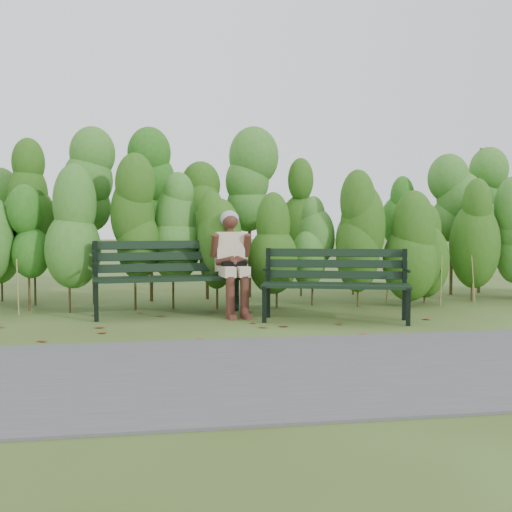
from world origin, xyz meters
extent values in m
plane|color=#3E4B18|center=(0.00, 0.00, 0.00)|extent=(80.00, 80.00, 0.00)
cube|color=#474749|center=(0.00, -2.20, 0.01)|extent=(60.00, 2.50, 0.01)
cylinder|color=#47381E|center=(-2.75, 1.30, 0.40)|extent=(0.03, 0.03, 0.80)
ellipsoid|color=#256419|center=(-2.75, 1.30, 1.04)|extent=(0.64, 0.64, 1.44)
cylinder|color=#47381E|center=(-2.14, 1.30, 0.40)|extent=(0.03, 0.03, 0.80)
ellipsoid|color=#256419|center=(-2.14, 1.30, 1.04)|extent=(0.64, 0.64, 1.44)
cylinder|color=#47381E|center=(-1.53, 1.30, 0.40)|extent=(0.03, 0.03, 0.80)
ellipsoid|color=#256419|center=(-1.53, 1.30, 1.04)|extent=(0.64, 0.64, 1.44)
cylinder|color=#47381E|center=(-0.92, 1.30, 0.40)|extent=(0.03, 0.03, 0.80)
ellipsoid|color=#256419|center=(-0.92, 1.30, 1.04)|extent=(0.64, 0.64, 1.44)
cylinder|color=#47381E|center=(-0.31, 1.30, 0.40)|extent=(0.03, 0.03, 0.80)
ellipsoid|color=#256419|center=(-0.31, 1.30, 1.04)|extent=(0.64, 0.64, 1.44)
cylinder|color=#47381E|center=(0.31, 1.30, 0.40)|extent=(0.03, 0.03, 0.80)
ellipsoid|color=#256419|center=(0.31, 1.30, 1.04)|extent=(0.64, 0.64, 1.44)
cylinder|color=#47381E|center=(0.92, 1.30, 0.40)|extent=(0.03, 0.03, 0.80)
ellipsoid|color=#256419|center=(0.92, 1.30, 1.04)|extent=(0.64, 0.64, 1.44)
cylinder|color=#47381E|center=(1.53, 1.30, 0.40)|extent=(0.03, 0.03, 0.80)
ellipsoid|color=#256419|center=(1.53, 1.30, 1.04)|extent=(0.64, 0.64, 1.44)
cylinder|color=#47381E|center=(2.14, 1.30, 0.40)|extent=(0.03, 0.03, 0.80)
ellipsoid|color=#256419|center=(2.14, 1.30, 1.04)|extent=(0.64, 0.64, 1.44)
cylinder|color=#47381E|center=(2.75, 1.30, 0.40)|extent=(0.03, 0.03, 0.80)
ellipsoid|color=#256419|center=(2.75, 1.30, 1.04)|extent=(0.64, 0.64, 1.44)
cylinder|color=#47381E|center=(3.36, 1.30, 0.40)|extent=(0.03, 0.03, 0.80)
ellipsoid|color=#256419|center=(3.36, 1.30, 1.04)|extent=(0.64, 0.64, 1.44)
cylinder|color=#47381E|center=(-2.69, 2.30, 0.55)|extent=(0.04, 0.04, 1.10)
ellipsoid|color=#2E5D17|center=(-2.69, 2.30, 1.43)|extent=(0.70, 0.70, 1.98)
cylinder|color=#47381E|center=(-1.92, 2.30, 0.55)|extent=(0.04, 0.04, 1.10)
ellipsoid|color=#2E5D17|center=(-1.92, 2.30, 1.43)|extent=(0.70, 0.70, 1.98)
cylinder|color=#47381E|center=(-1.15, 2.30, 0.55)|extent=(0.04, 0.04, 1.10)
ellipsoid|color=#2E5D17|center=(-1.15, 2.30, 1.43)|extent=(0.70, 0.70, 1.98)
cylinder|color=#47381E|center=(-0.38, 2.30, 0.55)|extent=(0.04, 0.04, 1.10)
ellipsoid|color=#2E5D17|center=(-0.38, 2.30, 1.43)|extent=(0.70, 0.70, 1.98)
cylinder|color=#47381E|center=(0.38, 2.30, 0.55)|extent=(0.04, 0.04, 1.10)
ellipsoid|color=#2E5D17|center=(0.38, 2.30, 1.43)|extent=(0.70, 0.70, 1.98)
cylinder|color=#47381E|center=(1.15, 2.30, 0.55)|extent=(0.04, 0.04, 1.10)
ellipsoid|color=#2E5D17|center=(1.15, 2.30, 1.43)|extent=(0.70, 0.70, 1.98)
cylinder|color=#47381E|center=(1.92, 2.30, 0.55)|extent=(0.04, 0.04, 1.10)
ellipsoid|color=#2E5D17|center=(1.92, 2.30, 1.43)|extent=(0.70, 0.70, 1.98)
cylinder|color=#47381E|center=(2.69, 2.30, 0.55)|extent=(0.04, 0.04, 1.10)
ellipsoid|color=#2E5D17|center=(2.69, 2.30, 1.43)|extent=(0.70, 0.70, 1.98)
cylinder|color=#47381E|center=(3.46, 2.30, 0.55)|extent=(0.04, 0.04, 1.10)
ellipsoid|color=#2E5D17|center=(3.46, 2.30, 1.43)|extent=(0.70, 0.70, 1.98)
cylinder|color=#47381E|center=(4.22, 2.30, 0.55)|extent=(0.04, 0.04, 1.10)
ellipsoid|color=#2E5D17|center=(4.22, 2.30, 1.43)|extent=(0.70, 0.70, 1.98)
cube|color=brown|center=(-0.70, -0.89, 0.00)|extent=(0.09, 0.07, 0.01)
cube|color=brown|center=(-1.03, 0.64, 0.00)|extent=(0.10, 0.08, 0.01)
cube|color=brown|center=(-0.09, -0.30, 0.00)|extent=(0.11, 0.11, 0.01)
cube|color=brown|center=(0.63, -1.08, 0.00)|extent=(0.11, 0.10, 0.01)
cube|color=brown|center=(-1.53, 0.24, 0.00)|extent=(0.10, 0.11, 0.01)
cube|color=brown|center=(-1.41, 0.61, 0.00)|extent=(0.11, 0.10, 0.01)
cube|color=brown|center=(1.80, 0.01, 0.00)|extent=(0.09, 0.10, 0.01)
cube|color=brown|center=(0.15, -1.00, 0.00)|extent=(0.10, 0.11, 0.01)
cube|color=brown|center=(-1.30, -1.09, 0.00)|extent=(0.11, 0.11, 0.01)
cube|color=brown|center=(2.47, -0.10, 0.00)|extent=(0.11, 0.11, 0.01)
cube|color=brown|center=(2.38, 0.88, 0.00)|extent=(0.11, 0.11, 0.01)
cube|color=brown|center=(-1.75, -0.57, 0.00)|extent=(0.11, 0.11, 0.01)
cube|color=brown|center=(0.28, -0.86, 0.00)|extent=(0.11, 0.11, 0.01)
cube|color=brown|center=(1.26, 0.34, 0.00)|extent=(0.11, 0.10, 0.01)
cube|color=brown|center=(0.84, 0.81, 0.00)|extent=(0.11, 0.11, 0.01)
cube|color=brown|center=(-0.96, 0.47, 0.00)|extent=(0.11, 0.11, 0.01)
cube|color=brown|center=(0.56, 0.00, 0.00)|extent=(0.09, 0.07, 0.01)
cube|color=brown|center=(-2.70, -0.33, 0.00)|extent=(0.11, 0.11, 0.01)
cube|color=brown|center=(2.40, -0.25, 0.00)|extent=(0.10, 0.08, 0.01)
cube|color=brown|center=(1.81, -0.79, 0.00)|extent=(0.10, 0.08, 0.01)
cube|color=brown|center=(0.76, -0.66, 0.00)|extent=(0.11, 0.11, 0.01)
cube|color=black|center=(-0.98, 0.54, 0.46)|extent=(1.85, 0.29, 0.04)
cube|color=black|center=(-0.99, 0.67, 0.46)|extent=(1.85, 0.29, 0.04)
cube|color=black|center=(-1.00, 0.79, 0.46)|extent=(1.85, 0.29, 0.04)
cube|color=black|center=(-1.02, 0.92, 0.46)|extent=(1.85, 0.29, 0.04)
cube|color=black|center=(-1.03, 1.02, 0.58)|extent=(1.85, 0.24, 0.11)
cube|color=black|center=(-1.03, 1.03, 0.72)|extent=(1.85, 0.24, 0.11)
cube|color=black|center=(-1.03, 1.05, 0.86)|extent=(1.85, 0.24, 0.11)
cube|color=black|center=(-1.86, 0.44, 0.23)|extent=(0.06, 0.06, 0.46)
cube|color=black|center=(-1.90, 0.88, 0.46)|extent=(0.06, 0.06, 0.93)
cube|color=black|center=(-1.88, 0.64, 0.44)|extent=(0.10, 0.52, 0.04)
cylinder|color=black|center=(-1.87, 0.59, 0.67)|extent=(0.07, 0.39, 0.04)
cube|color=black|center=(-0.10, 0.61, 0.23)|extent=(0.06, 0.06, 0.46)
cube|color=black|center=(-0.14, 1.05, 0.46)|extent=(0.06, 0.06, 0.93)
cube|color=black|center=(-0.12, 0.82, 0.44)|extent=(0.10, 0.52, 0.04)
cylinder|color=black|center=(-0.11, 0.76, 0.67)|extent=(0.07, 0.39, 0.04)
cube|color=black|center=(0.82, -0.18, 0.42)|extent=(1.64, 0.59, 0.04)
cube|color=black|center=(0.85, -0.07, 0.42)|extent=(1.64, 0.59, 0.04)
cube|color=black|center=(0.89, 0.04, 0.42)|extent=(1.64, 0.59, 0.04)
cube|color=black|center=(0.92, 0.16, 0.42)|extent=(1.64, 0.59, 0.04)
cube|color=black|center=(0.95, 0.24, 0.52)|extent=(1.62, 0.54, 0.10)
cube|color=black|center=(0.95, 0.25, 0.65)|extent=(1.62, 0.54, 0.10)
cube|color=black|center=(0.95, 0.26, 0.78)|extent=(1.62, 0.54, 0.10)
cube|color=black|center=(0.05, 0.04, 0.21)|extent=(0.06, 0.06, 0.42)
cube|color=black|center=(0.16, 0.43, 0.42)|extent=(0.06, 0.06, 0.84)
cube|color=black|center=(0.10, 0.22, 0.40)|extent=(0.18, 0.46, 0.04)
cylinder|color=black|center=(0.09, 0.18, 0.61)|extent=(0.13, 0.34, 0.03)
cube|color=black|center=(1.58, -0.43, 0.21)|extent=(0.06, 0.06, 0.42)
cube|color=black|center=(1.70, -0.04, 0.42)|extent=(0.06, 0.06, 0.84)
cube|color=black|center=(1.64, -0.25, 0.40)|extent=(0.18, 0.46, 0.04)
cylinder|color=black|center=(1.62, -0.29, 0.61)|extent=(0.13, 0.34, 0.03)
cube|color=beige|center=(-0.32, 0.59, 0.55)|extent=(0.18, 0.42, 0.13)
cube|color=beige|center=(-0.14, 0.61, 0.55)|extent=(0.18, 0.42, 0.13)
cylinder|color=#4B251B|center=(-0.30, 0.42, 0.25)|extent=(0.12, 0.12, 0.50)
cylinder|color=#4B251B|center=(-0.12, 0.44, 0.25)|extent=(0.12, 0.12, 0.50)
cube|color=#4B251B|center=(-0.29, 0.34, 0.03)|extent=(0.11, 0.20, 0.06)
cube|color=#4B251B|center=(-0.12, 0.36, 0.03)|extent=(0.11, 0.20, 0.06)
cube|color=beige|center=(-0.25, 0.86, 0.78)|extent=(0.38, 0.28, 0.51)
cylinder|color=#4B251B|center=(-0.25, 0.84, 1.04)|extent=(0.09, 0.09, 0.10)
sphere|color=#4B251B|center=(-0.25, 0.83, 1.17)|extent=(0.21, 0.21, 0.21)
ellipsoid|color=gray|center=(-0.25, 0.86, 1.20)|extent=(0.24, 0.23, 0.21)
cylinder|color=#4B251B|center=(-0.45, 0.76, 0.86)|extent=(0.11, 0.21, 0.30)
cylinder|color=#4B251B|center=(-0.04, 0.80, 0.86)|extent=(0.11, 0.21, 0.30)
cylinder|color=#4B251B|center=(-0.34, 0.64, 0.68)|extent=(0.24, 0.25, 0.13)
cylinder|color=#4B251B|center=(-0.13, 0.66, 0.68)|extent=(0.21, 0.27, 0.13)
sphere|color=#4B251B|center=(-0.23, 0.60, 0.66)|extent=(0.11, 0.11, 0.11)
cube|color=black|center=(-0.23, 0.61, 0.59)|extent=(0.31, 0.15, 0.16)
camera|label=1|loc=(-1.16, -6.65, 1.12)|focal=42.00mm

